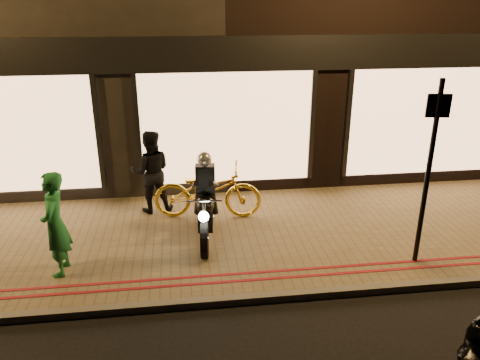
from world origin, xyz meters
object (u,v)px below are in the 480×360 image
(bicycle_gold, at_px, (208,191))
(motorcycle, at_px, (206,206))
(sign_post, at_px, (429,165))
(person_green, at_px, (55,224))

(bicycle_gold, bearing_deg, motorcycle, -178.36)
(motorcycle, distance_m, sign_post, 3.77)
(motorcycle, height_order, bicycle_gold, motorcycle)
(motorcycle, distance_m, person_green, 2.52)
(person_green, bearing_deg, motorcycle, 110.28)
(motorcycle, xyz_separation_m, bicycle_gold, (0.09, 0.86, -0.06))
(sign_post, distance_m, bicycle_gold, 4.08)
(motorcycle, relative_size, sign_post, 0.65)
(person_green, bearing_deg, sign_post, 85.91)
(bicycle_gold, relative_size, person_green, 1.25)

